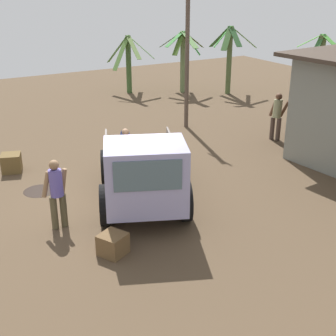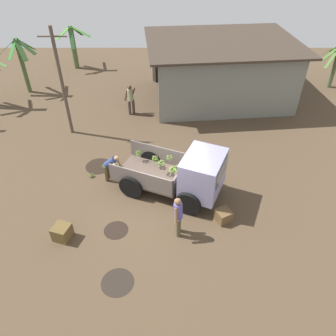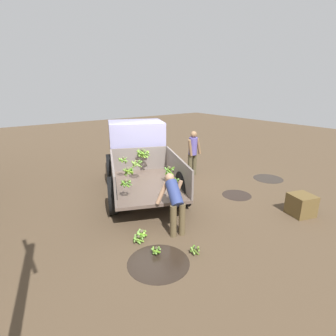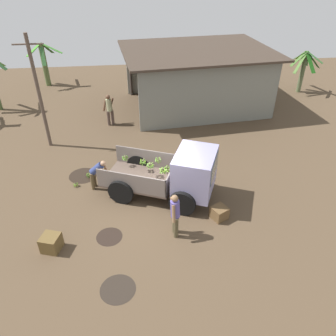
{
  "view_description": "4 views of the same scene",
  "coord_description": "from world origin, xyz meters",
  "px_view_note": "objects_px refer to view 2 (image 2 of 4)",
  "views": [
    {
      "loc": [
        9.97,
        -4.42,
        5.41
      ],
      "look_at": [
        0.79,
        0.81,
        1.09
      ],
      "focal_mm": 50.0,
      "sensor_mm": 36.0,
      "label": 1
    },
    {
      "loc": [
        0.04,
        -9.54,
        9.0
      ],
      "look_at": [
        0.04,
        0.46,
        1.1
      ],
      "focal_mm": 35.0,
      "sensor_mm": 36.0,
      "label": 2
    },
    {
      "loc": [
        -6.53,
        4.31,
        3.2
      ],
      "look_at": [
        -0.75,
        0.08,
        0.94
      ],
      "focal_mm": 28.0,
      "sensor_mm": 36.0,
      "label": 3
    },
    {
      "loc": [
        -0.77,
        -9.75,
        8.03
      ],
      "look_at": [
        0.41,
        0.44,
        1.16
      ],
      "focal_mm": 35.0,
      "sensor_mm": 36.0,
      "label": 4
    }
  ],
  "objects_px": {
    "person_worker_loading": "(111,166)",
    "wooden_crate_0": "(62,232)",
    "wooden_crate_1": "(223,216)",
    "banana_bunch_on_ground_0": "(91,175)",
    "person_foreground_visitor": "(178,215)",
    "person_bystander_near_shed": "(131,98)",
    "banana_bunch_on_ground_1": "(117,165)",
    "banana_bunch_on_ground_3": "(119,167)",
    "utility_pole": "(62,82)",
    "cargo_truck": "(191,174)",
    "banana_bunch_on_ground_2": "(104,166)"
  },
  "relations": [
    {
      "from": "banana_bunch_on_ground_0",
      "to": "banana_bunch_on_ground_1",
      "type": "relative_size",
      "value": 0.85
    },
    {
      "from": "person_bystander_near_shed",
      "to": "cargo_truck",
      "type": "bearing_deg",
      "value": 176.41
    },
    {
      "from": "person_foreground_visitor",
      "to": "wooden_crate_1",
      "type": "bearing_deg",
      "value": -163.27
    },
    {
      "from": "person_foreground_visitor",
      "to": "person_bystander_near_shed",
      "type": "xyz_separation_m",
      "value": [
        -2.38,
        8.7,
        0.01
      ]
    },
    {
      "from": "utility_pole",
      "to": "banana_bunch_on_ground_3",
      "type": "bearing_deg",
      "value": -47.79
    },
    {
      "from": "banana_bunch_on_ground_0",
      "to": "utility_pole",
      "type": "bearing_deg",
      "value": 114.42
    },
    {
      "from": "person_bystander_near_shed",
      "to": "banana_bunch_on_ground_1",
      "type": "relative_size",
      "value": 6.39
    },
    {
      "from": "person_worker_loading",
      "to": "banana_bunch_on_ground_0",
      "type": "distance_m",
      "value": 1.17
    },
    {
      "from": "person_bystander_near_shed",
      "to": "banana_bunch_on_ground_0",
      "type": "height_order",
      "value": "person_bystander_near_shed"
    },
    {
      "from": "banana_bunch_on_ground_0",
      "to": "wooden_crate_1",
      "type": "distance_m",
      "value": 5.87
    },
    {
      "from": "banana_bunch_on_ground_3",
      "to": "wooden_crate_1",
      "type": "height_order",
      "value": "wooden_crate_1"
    },
    {
      "from": "banana_bunch_on_ground_1",
      "to": "wooden_crate_0",
      "type": "distance_m",
      "value": 4.25
    },
    {
      "from": "wooden_crate_1",
      "to": "utility_pole",
      "type": "bearing_deg",
      "value": 138.74
    },
    {
      "from": "person_worker_loading",
      "to": "person_bystander_near_shed",
      "type": "bearing_deg",
      "value": 102.44
    },
    {
      "from": "person_worker_loading",
      "to": "wooden_crate_1",
      "type": "height_order",
      "value": "person_worker_loading"
    },
    {
      "from": "wooden_crate_0",
      "to": "person_foreground_visitor",
      "type": "bearing_deg",
      "value": 2.95
    },
    {
      "from": "wooden_crate_1",
      "to": "banana_bunch_on_ground_3",
      "type": "bearing_deg",
      "value": 143.91
    },
    {
      "from": "banana_bunch_on_ground_3",
      "to": "wooden_crate_1",
      "type": "distance_m",
      "value": 5.19
    },
    {
      "from": "cargo_truck",
      "to": "wooden_crate_0",
      "type": "height_order",
      "value": "cargo_truck"
    },
    {
      "from": "person_worker_loading",
      "to": "wooden_crate_0",
      "type": "height_order",
      "value": "person_worker_loading"
    },
    {
      "from": "person_bystander_near_shed",
      "to": "wooden_crate_1",
      "type": "xyz_separation_m",
      "value": [
        4.07,
        -8.08,
        -0.7
      ]
    },
    {
      "from": "utility_pole",
      "to": "banana_bunch_on_ground_0",
      "type": "bearing_deg",
      "value": -65.58
    },
    {
      "from": "person_foreground_visitor",
      "to": "banana_bunch_on_ground_1",
      "type": "bearing_deg",
      "value": -59.1
    },
    {
      "from": "wooden_crate_0",
      "to": "wooden_crate_1",
      "type": "xyz_separation_m",
      "value": [
        5.67,
        0.83,
        -0.04
      ]
    },
    {
      "from": "banana_bunch_on_ground_0",
      "to": "wooden_crate_1",
      "type": "bearing_deg",
      "value": -25.11
    },
    {
      "from": "wooden_crate_0",
      "to": "wooden_crate_1",
      "type": "distance_m",
      "value": 5.73
    },
    {
      "from": "wooden_crate_0",
      "to": "utility_pole",
      "type": "bearing_deg",
      "value": 100.49
    },
    {
      "from": "banana_bunch_on_ground_3",
      "to": "wooden_crate_0",
      "type": "bearing_deg",
      "value": -110.81
    },
    {
      "from": "banana_bunch_on_ground_3",
      "to": "person_bystander_near_shed",
      "type": "bearing_deg",
      "value": 88.54
    },
    {
      "from": "wooden_crate_1",
      "to": "banana_bunch_on_ground_1",
      "type": "bearing_deg",
      "value": 143.36
    },
    {
      "from": "cargo_truck",
      "to": "banana_bunch_on_ground_3",
      "type": "relative_size",
      "value": 17.26
    },
    {
      "from": "banana_bunch_on_ground_1",
      "to": "wooden_crate_0",
      "type": "bearing_deg",
      "value": -108.95
    },
    {
      "from": "person_worker_loading",
      "to": "banana_bunch_on_ground_2",
      "type": "distance_m",
      "value": 1.17
    },
    {
      "from": "utility_pole",
      "to": "person_bystander_near_shed",
      "type": "height_order",
      "value": "utility_pole"
    },
    {
      "from": "banana_bunch_on_ground_0",
      "to": "banana_bunch_on_ground_1",
      "type": "xyz_separation_m",
      "value": [
        1.02,
        0.7,
        -0.01
      ]
    },
    {
      "from": "person_bystander_near_shed",
      "to": "banana_bunch_on_ground_0",
      "type": "distance_m",
      "value": 5.78
    },
    {
      "from": "cargo_truck",
      "to": "banana_bunch_on_ground_0",
      "type": "relative_size",
      "value": 20.53
    },
    {
      "from": "banana_bunch_on_ground_2",
      "to": "banana_bunch_on_ground_3",
      "type": "relative_size",
      "value": 0.79
    },
    {
      "from": "utility_pole",
      "to": "person_worker_loading",
      "type": "xyz_separation_m",
      "value": [
        2.58,
        -3.81,
        -1.95
      ]
    },
    {
      "from": "cargo_truck",
      "to": "banana_bunch_on_ground_3",
      "type": "bearing_deg",
      "value": 173.43
    },
    {
      "from": "banana_bunch_on_ground_1",
      "to": "wooden_crate_1",
      "type": "xyz_separation_m",
      "value": [
        4.29,
        -3.19,
        0.14
      ]
    },
    {
      "from": "person_foreground_visitor",
      "to": "person_bystander_near_shed",
      "type": "bearing_deg",
      "value": -78.15
    },
    {
      "from": "person_foreground_visitor",
      "to": "banana_bunch_on_ground_0",
      "type": "bearing_deg",
      "value": -44.06
    },
    {
      "from": "wooden_crate_0",
      "to": "wooden_crate_1",
      "type": "relative_size",
      "value": 1.08
    },
    {
      "from": "wooden_crate_0",
      "to": "banana_bunch_on_ground_0",
      "type": "bearing_deg",
      "value": 83.88
    },
    {
      "from": "banana_bunch_on_ground_1",
      "to": "banana_bunch_on_ground_3",
      "type": "relative_size",
      "value": 0.98
    },
    {
      "from": "banana_bunch_on_ground_2",
      "to": "wooden_crate_0",
      "type": "relative_size",
      "value": 0.37
    },
    {
      "from": "cargo_truck",
      "to": "banana_bunch_on_ground_0",
      "type": "distance_m",
      "value": 4.42
    },
    {
      "from": "cargo_truck",
      "to": "banana_bunch_on_ground_2",
      "type": "bearing_deg",
      "value": 177.23
    },
    {
      "from": "banana_bunch_on_ground_1",
      "to": "wooden_crate_1",
      "type": "distance_m",
      "value": 5.35
    }
  ]
}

